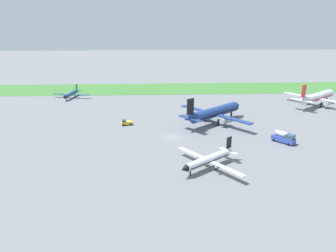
# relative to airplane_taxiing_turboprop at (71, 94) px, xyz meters

# --- Properties ---
(ground_plane) EXTENTS (600.00, 600.00, 0.00)m
(ground_plane) POSITION_rel_airplane_taxiing_turboprop_xyz_m (43.19, -52.32, -1.93)
(ground_plane) COLOR slate
(grass_taxiway_strip) EXTENTS (360.00, 28.00, 0.08)m
(grass_taxiway_strip) POSITION_rel_airplane_taxiing_turboprop_xyz_m (43.19, 18.67, -1.89)
(grass_taxiway_strip) COLOR #3D7533
(grass_taxiway_strip) RESTS_ON ground_plane
(airplane_taxiing_turboprop) EXTENTS (17.48, 15.05, 5.29)m
(airplane_taxiing_turboprop) POSITION_rel_airplane_taxiing_turboprop_xyz_m (0.00, 0.00, 0.00)
(airplane_taxiing_turboprop) COLOR navy
(airplane_taxiing_turboprop) RESTS_ON ground_plane
(airplane_parked_jet_far) EXTENTS (24.97, 24.67, 10.33)m
(airplane_parked_jet_far) POSITION_rel_airplane_taxiing_turboprop_xyz_m (105.00, -18.67, 1.79)
(airplane_parked_jet_far) COLOR silver
(airplane_parked_jet_far) RESTS_ON ground_plane
(airplane_midfield_jet) EXTENTS (25.00, 24.43, 10.64)m
(airplane_midfield_jet) POSITION_rel_airplane_taxiing_turboprop_xyz_m (58.41, -39.64, 1.90)
(airplane_midfield_jet) COLOR navy
(airplane_midfield_jet) RESTS_ON ground_plane
(airplane_foreground_turboprop) EXTENTS (15.34, 17.29, 6.21)m
(airplane_foreground_turboprop) POSITION_rel_airplane_taxiing_turboprop_xyz_m (50.80, -73.87, 0.34)
(airplane_foreground_turboprop) COLOR silver
(airplane_foreground_turboprop) RESTS_ON ground_plane
(fuel_truck_near_gate) EXTENTS (6.03, 6.51, 3.29)m
(fuel_truck_near_gate) POSITION_rel_airplane_taxiing_turboprop_xyz_m (75.28, -58.55, -0.35)
(fuel_truck_near_gate) COLOR #334FB2
(fuel_truck_near_gate) RESTS_ON ground_plane
(pushback_tug_midfield) EXTENTS (3.94, 2.80, 1.95)m
(pushback_tug_midfield) POSITION_rel_airplane_taxiing_turboprop_xyz_m (28.38, -40.34, -1.02)
(pushback_tug_midfield) COLOR yellow
(pushback_tug_midfield) RESTS_ON ground_plane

